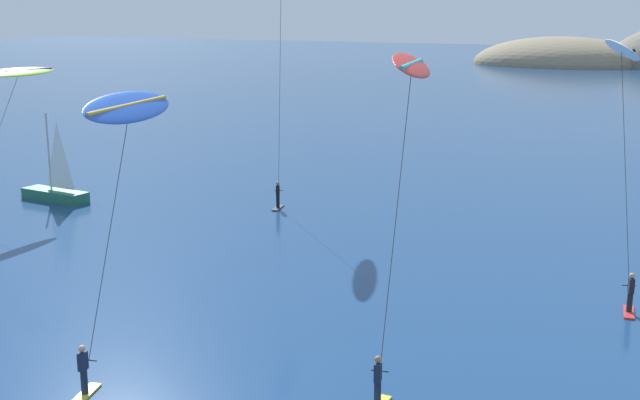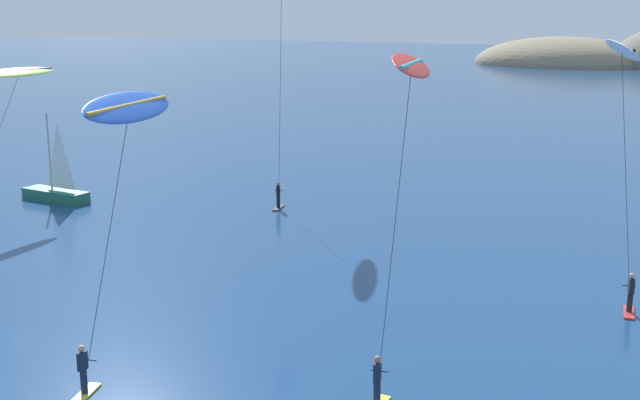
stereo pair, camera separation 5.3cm
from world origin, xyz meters
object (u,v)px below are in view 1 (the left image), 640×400
object	(u,v)px
kitesurfer_purple	(281,9)
kitesurfer_lime	(15,82)
kitesurfer_white	(622,68)
sailboat_near	(52,190)
kitesurfer_red	(409,91)
kitesurfer_blue	(126,126)

from	to	relation	value
kitesurfer_purple	kitesurfer_lime	world-z (taller)	kitesurfer_purple
kitesurfer_purple	kitesurfer_lime	size ratio (longest dim) A/B	1.53
kitesurfer_purple	kitesurfer_white	distance (m)	21.94
sailboat_near	kitesurfer_white	xyz separation A→B (m)	(34.08, 2.00, 8.82)
kitesurfer_red	kitesurfer_purple	world-z (taller)	kitesurfer_purple
kitesurfer_white	kitesurfer_lime	xyz separation A→B (m)	(-34.17, -4.06, -1.70)
kitesurfer_red	kitesurfer_purple	xyz separation A→B (m)	(-16.20, 17.52, 2.84)
kitesurfer_blue	kitesurfer_lime	xyz separation A→B (m)	(-21.20, 13.21, -0.37)
sailboat_near	kitesurfer_lime	world-z (taller)	kitesurfer_lime
kitesurfer_purple	kitesurfer_white	xyz separation A→B (m)	(21.10, -5.42, -2.62)
kitesurfer_white	kitesurfer_blue	world-z (taller)	kitesurfer_white
sailboat_near	kitesurfer_red	bearing A→B (deg)	-19.08
kitesurfer_red	kitesurfer_white	size ratio (longest dim) A/B	0.98
kitesurfer_red	kitesurfer_blue	distance (m)	9.65
sailboat_near	kitesurfer_lime	size ratio (longest dim) A/B	0.68
kitesurfer_red	kitesurfer_purple	size ratio (longest dim) A/B	0.79
sailboat_near	kitesurfer_red	distance (m)	32.04
kitesurfer_red	kitesurfer_lime	world-z (taller)	kitesurfer_red
kitesurfer_purple	kitesurfer_lime	bearing A→B (deg)	-144.03
kitesurfer_white	sailboat_near	bearing A→B (deg)	-176.63
sailboat_near	kitesurfer_blue	size ratio (longest dim) A/B	0.64
sailboat_near	kitesurfer_red	xyz separation A→B (m)	(29.17, -10.09, 8.60)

